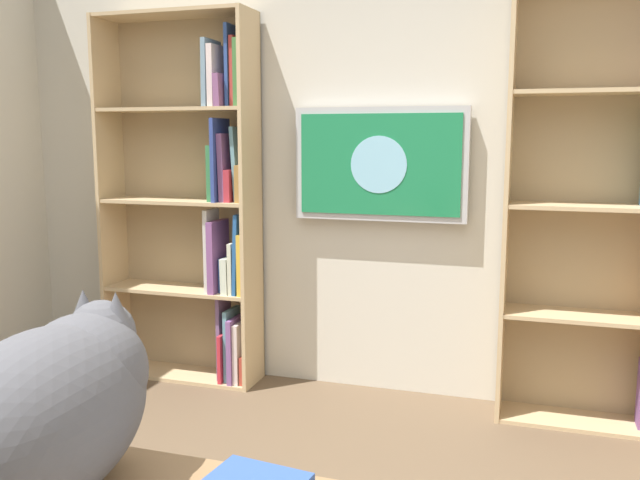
{
  "coord_description": "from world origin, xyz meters",
  "views": [
    {
      "loc": [
        -0.82,
        1.42,
        1.42
      ],
      "look_at": [
        -0.03,
        -1.04,
        1.02
      ],
      "focal_mm": 38.06,
      "sensor_mm": 36.0,
      "label": 1
    }
  ],
  "objects_px": {
    "wall_mounted_tv": "(380,164)",
    "cat": "(57,403)",
    "bookshelf_left": "(631,217)",
    "bookshelf_right": "(200,207)"
  },
  "relations": [
    {
      "from": "bookshelf_left",
      "to": "wall_mounted_tv",
      "type": "relative_size",
      "value": 2.32
    },
    {
      "from": "bookshelf_left",
      "to": "bookshelf_right",
      "type": "distance_m",
      "value": 2.27
    },
    {
      "from": "bookshelf_right",
      "to": "cat",
      "type": "bearing_deg",
      "value": 111.75
    },
    {
      "from": "bookshelf_right",
      "to": "wall_mounted_tv",
      "type": "xyz_separation_m",
      "value": [
        -1.04,
        -0.08,
        0.25
      ]
    },
    {
      "from": "cat",
      "to": "wall_mounted_tv",
      "type": "bearing_deg",
      "value": -91.22
    },
    {
      "from": "bookshelf_right",
      "to": "wall_mounted_tv",
      "type": "bearing_deg",
      "value": -175.51
    },
    {
      "from": "cat",
      "to": "bookshelf_right",
      "type": "bearing_deg",
      "value": -68.25
    },
    {
      "from": "wall_mounted_tv",
      "to": "cat",
      "type": "relative_size",
      "value": 1.41
    },
    {
      "from": "bookshelf_left",
      "to": "cat",
      "type": "height_order",
      "value": "bookshelf_left"
    },
    {
      "from": "bookshelf_right",
      "to": "bookshelf_left",
      "type": "bearing_deg",
      "value": -179.96
    }
  ]
}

